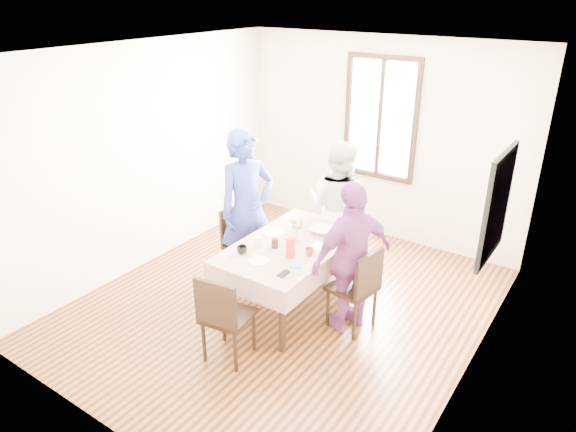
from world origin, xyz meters
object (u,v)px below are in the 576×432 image
at_px(person_left, 246,210).
at_px(person_right, 352,257).
at_px(chair_right, 352,287).
at_px(person_far, 338,207).
at_px(chair_near, 228,315).
at_px(chair_left, 246,247).
at_px(dining_table, 291,276).
at_px(chair_far, 338,234).

height_order(person_left, person_right, person_left).
bearing_deg(chair_right, person_far, 46.01).
bearing_deg(person_left, chair_near, -125.19).
xyz_separation_m(chair_left, person_left, (0.02, -0.00, 0.47)).
bearing_deg(dining_table, chair_near, -90.00).
bearing_deg(person_left, chair_far, -14.19).
bearing_deg(chair_right, person_right, 99.34).
xyz_separation_m(chair_left, chair_far, (0.72, 0.89, 0.00)).
relative_size(chair_right, person_far, 0.55).
height_order(chair_right, person_left, person_left).
relative_size(dining_table, chair_far, 1.65).
bearing_deg(person_far, chair_left, 50.94).
relative_size(chair_right, person_right, 0.57).
relative_size(chair_left, person_far, 0.55).
relative_size(chair_left, chair_right, 1.00).
bearing_deg(chair_far, chair_right, 128.60).
bearing_deg(chair_right, chair_near, 155.64).
bearing_deg(person_far, person_left, 51.70).
distance_m(chair_right, person_far, 1.26).
xyz_separation_m(dining_table, person_right, (0.70, 0.05, 0.42)).
bearing_deg(chair_far, person_right, 127.86).
bearing_deg(person_left, person_right, -69.87).
distance_m(chair_right, chair_near, 1.30).
relative_size(chair_far, person_far, 0.55).
height_order(chair_right, chair_near, same).
bearing_deg(chair_left, dining_table, 87.77).
xyz_separation_m(chair_left, person_far, (0.72, 0.87, 0.37)).
height_order(dining_table, chair_right, chair_right).
height_order(dining_table, chair_far, chair_far).
bearing_deg(chair_left, chair_near, 40.37).
height_order(chair_left, chair_far, same).
relative_size(chair_right, person_left, 0.49).
xyz_separation_m(chair_far, person_left, (-0.70, -0.89, 0.47)).
distance_m(dining_table, chair_right, 0.73).
xyz_separation_m(chair_near, person_far, (0.00, 2.05, 0.37)).
height_order(chair_right, chair_far, same).
bearing_deg(chair_near, person_left, 112.07).
distance_m(dining_table, person_right, 0.82).
relative_size(chair_right, chair_near, 1.00).
xyz_separation_m(dining_table, chair_left, (-0.72, 0.14, 0.08)).
bearing_deg(person_far, person_right, 126.38).
bearing_deg(person_far, chair_right, 127.12).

